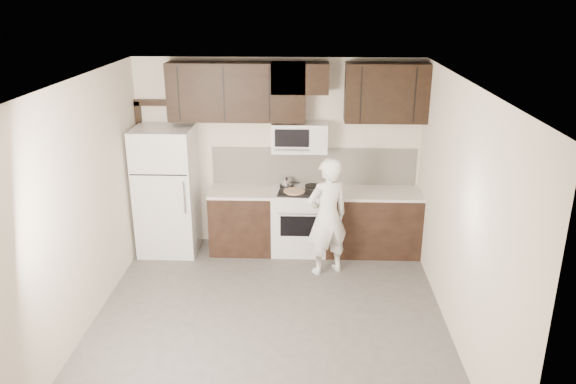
# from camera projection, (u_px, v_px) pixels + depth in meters

# --- Properties ---
(floor) EXTENTS (4.50, 4.50, 0.00)m
(floor) POSITION_uv_depth(u_px,v_px,m) (269.00, 324.00, 6.32)
(floor) COLOR #504D4B
(floor) RESTS_ON ground
(back_wall) EXTENTS (4.00, 0.00, 4.00)m
(back_wall) POSITION_uv_depth(u_px,v_px,m) (279.00, 154.00, 7.98)
(back_wall) COLOR beige
(back_wall) RESTS_ON ground
(ceiling) EXTENTS (4.50, 4.50, 0.00)m
(ceiling) POSITION_uv_depth(u_px,v_px,m) (265.00, 83.00, 5.41)
(ceiling) COLOR white
(ceiling) RESTS_ON back_wall
(counter_run) EXTENTS (2.95, 0.64, 0.91)m
(counter_run) POSITION_uv_depth(u_px,v_px,m) (320.00, 221.00, 7.97)
(counter_run) COLOR black
(counter_run) RESTS_ON floor
(stove) EXTENTS (0.76, 0.66, 0.94)m
(stove) POSITION_uv_depth(u_px,v_px,m) (299.00, 220.00, 7.98)
(stove) COLOR silver
(stove) RESTS_ON floor
(backsplash) EXTENTS (2.90, 0.02, 0.54)m
(backsplash) POSITION_uv_depth(u_px,v_px,m) (314.00, 166.00, 8.01)
(backsplash) COLOR silver
(backsplash) RESTS_ON counter_run
(upper_cabinets) EXTENTS (3.48, 0.35, 0.78)m
(upper_cabinets) POSITION_uv_depth(u_px,v_px,m) (293.00, 90.00, 7.49)
(upper_cabinets) COLOR black
(upper_cabinets) RESTS_ON back_wall
(microwave) EXTENTS (0.76, 0.42, 0.40)m
(microwave) POSITION_uv_depth(u_px,v_px,m) (300.00, 137.00, 7.69)
(microwave) COLOR silver
(microwave) RESTS_ON upper_cabinets
(refrigerator) EXTENTS (0.80, 0.76, 1.80)m
(refrigerator) POSITION_uv_depth(u_px,v_px,m) (167.00, 191.00, 7.85)
(refrigerator) COLOR silver
(refrigerator) RESTS_ON floor
(door_trim) EXTENTS (0.50, 0.08, 2.12)m
(door_trim) POSITION_uv_depth(u_px,v_px,m) (145.00, 160.00, 8.04)
(door_trim) COLOR black
(door_trim) RESTS_ON floor
(saucepan) EXTENTS (0.26, 0.15, 0.15)m
(saucepan) POSITION_uv_depth(u_px,v_px,m) (287.00, 183.00, 7.95)
(saucepan) COLOR silver
(saucepan) RESTS_ON stove
(baking_tray) EXTENTS (0.46, 0.36, 0.02)m
(baking_tray) POSITION_uv_depth(u_px,v_px,m) (294.00, 193.00, 7.71)
(baking_tray) COLOR black
(baking_tray) RESTS_ON counter_run
(pizza) EXTENTS (0.32, 0.32, 0.02)m
(pizza) POSITION_uv_depth(u_px,v_px,m) (294.00, 191.00, 7.70)
(pizza) COLOR beige
(pizza) RESTS_ON baking_tray
(person) EXTENTS (0.69, 0.60, 1.58)m
(person) POSITION_uv_depth(u_px,v_px,m) (327.00, 217.00, 7.23)
(person) COLOR white
(person) RESTS_ON floor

